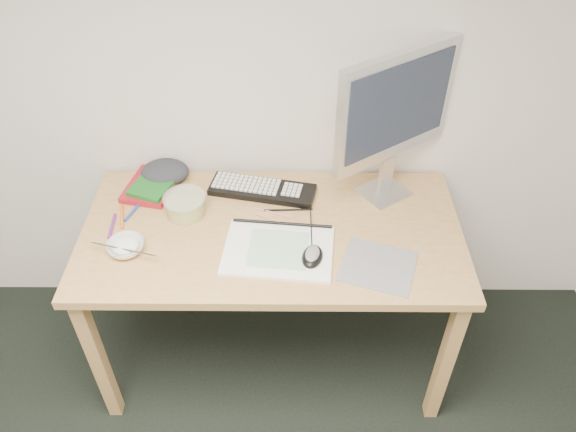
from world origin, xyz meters
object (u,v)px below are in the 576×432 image
at_px(rice_bowl, 126,247).
at_px(monitor, 395,111).
at_px(sketchpad, 278,250).
at_px(keyboard, 262,190).
at_px(desk, 272,246).

bearing_deg(rice_bowl, monitor, 19.46).
height_order(sketchpad, rice_bowl, rice_bowl).
height_order(keyboard, monitor, monitor).
height_order(monitor, rice_bowl, monitor).
bearing_deg(keyboard, desk, -67.31).
distance_m(monitor, rice_bowl, 1.06).
height_order(sketchpad, monitor, monitor).
relative_size(sketchpad, keyboard, 0.92).
distance_m(sketchpad, keyboard, 0.34).
distance_m(desk, sketchpad, 0.14).
distance_m(keyboard, monitor, 0.60).
height_order(keyboard, rice_bowl, rice_bowl).
relative_size(sketchpad, monitor, 0.64).
relative_size(desk, keyboard, 3.37).
height_order(desk, monitor, monitor).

